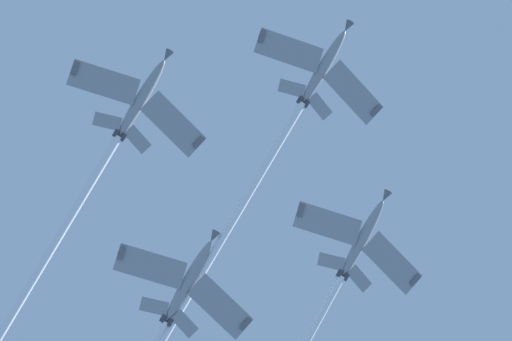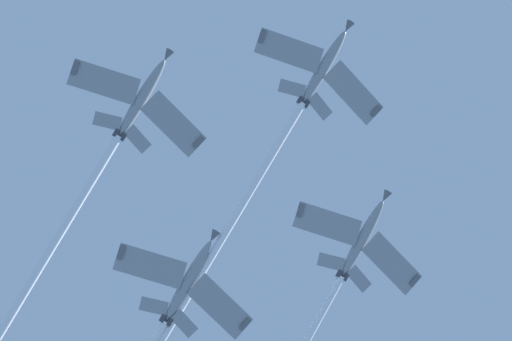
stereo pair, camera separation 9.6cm
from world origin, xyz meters
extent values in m
ellipsoid|color=gray|center=(-16.01, -5.63, 147.25)|extent=(9.60, 9.00, 5.99)
cone|color=#595E60|center=(-20.54, -1.46, 149.90)|extent=(2.24, 2.20, 1.73)
ellipsoid|color=black|center=(-17.26, -4.48, 148.63)|extent=(2.83, 2.72, 1.93)
cube|color=gray|center=(-19.08, -10.00, 146.84)|extent=(7.28, 9.52, 1.61)
cube|color=#595E60|center=(-21.62, -13.24, 146.83)|extent=(1.83, 1.43, 0.82)
cube|color=gray|center=(-11.91, -2.19, 146.84)|extent=(9.38, 7.78, 1.61)
cube|color=#595E60|center=(-8.90, 0.61, 146.83)|extent=(1.52, 1.81, 0.82)
cube|color=gray|center=(-14.17, -10.41, 145.27)|extent=(3.06, 3.99, 0.86)
cube|color=gray|center=(-11.08, -7.05, 145.27)|extent=(3.98, 3.26, 0.86)
cube|color=#595E60|center=(-12.35, -8.98, 146.63)|extent=(2.56, 2.37, 3.52)
cylinder|color=#38383D|center=(-12.42, -9.53, 144.86)|extent=(1.45, 1.42, 1.13)
cylinder|color=#38383D|center=(-11.81, -8.87, 144.86)|extent=(1.45, 1.42, 1.13)
cylinder|color=white|center=(3.12, -23.20, 135.95)|extent=(31.23, 28.81, 18.63)
ellipsoid|color=gray|center=(-15.52, -28.89, 141.20)|extent=(9.49, 9.09, 6.03)
cone|color=#595E60|center=(-19.99, -24.67, 143.87)|extent=(2.24, 2.21, 1.74)
ellipsoid|color=black|center=(-16.75, -27.73, 142.58)|extent=(2.81, 2.74, 1.94)
cube|color=gray|center=(-18.66, -33.22, 140.79)|extent=(7.36, 9.50, 1.62)
cube|color=#595E60|center=(-21.24, -36.42, 140.78)|extent=(1.82, 1.44, 0.83)
cube|color=gray|center=(-11.38, -25.51, 140.79)|extent=(9.40, 7.70, 1.62)
cube|color=#595E60|center=(-8.33, -22.75, 140.78)|extent=(1.51, 1.81, 0.83)
cube|color=gray|center=(-13.75, -33.70, 139.21)|extent=(3.09, 3.99, 0.86)
cube|color=gray|center=(-10.62, -30.38, 139.21)|extent=(3.98, 3.23, 0.86)
cube|color=#595E60|center=(-11.92, -32.30, 140.57)|extent=(2.54, 2.41, 3.52)
cylinder|color=#38383D|center=(-11.99, -32.84, 138.80)|extent=(1.45, 1.43, 1.13)
cylinder|color=#38383D|center=(-11.37, -32.19, 138.80)|extent=(1.45, 1.43, 1.13)
ellipsoid|color=gray|center=(8.31, -2.59, 140.57)|extent=(9.41, 9.11, 6.17)
cone|color=#595E60|center=(3.90, 1.64, 143.33)|extent=(2.24, 2.22, 1.75)
ellipsoid|color=black|center=(7.10, -1.43, 141.98)|extent=(2.80, 2.74, 1.97)
cube|color=gray|center=(5.14, -6.89, 140.15)|extent=(7.39, 9.48, 1.66)
cube|color=#595E60|center=(2.53, -10.07, 140.14)|extent=(1.81, 1.45, 0.85)
cube|color=gray|center=(12.47, 0.76, 140.15)|extent=(9.41, 7.64, 1.66)
cube|color=#595E60|center=(15.54, 3.50, 140.14)|extent=(1.49, 1.80, 0.85)
cube|color=gray|center=(10.02, -7.39, 138.52)|extent=(3.10, 3.98, 0.89)
cube|color=gray|center=(13.17, -4.10, 138.52)|extent=(3.98, 3.21, 0.89)
cube|color=#595E60|center=(11.88, -6.01, 139.88)|extent=(2.53, 2.44, 3.54)
cylinder|color=#38383D|center=(11.78, -6.54, 138.10)|extent=(1.45, 1.44, 1.14)
cylinder|color=#38383D|center=(12.41, -5.89, 138.10)|extent=(1.45, 1.44, 1.14)
cylinder|color=white|center=(24.39, -18.01, 130.42)|extent=(25.36, 24.37, 16.14)
ellipsoid|color=gray|center=(7.92, -26.22, 133.22)|extent=(9.41, 9.15, 6.11)
cone|color=#595E60|center=(3.51, -21.97, 135.93)|extent=(2.24, 2.22, 1.75)
ellipsoid|color=black|center=(6.71, -25.06, 134.62)|extent=(2.80, 2.75, 1.96)
cube|color=gray|center=(4.74, -30.52, 132.80)|extent=(7.41, 9.48, 1.64)
cube|color=#595E60|center=(2.13, -33.69, 132.79)|extent=(1.82, 1.45, 0.84)
cube|color=gray|center=(12.10, -22.88, 132.80)|extent=(9.42, 7.63, 1.64)
cube|color=#595E60|center=(15.17, -20.16, 132.79)|extent=(1.49, 1.81, 0.84)
cube|color=gray|center=(9.63, -31.03, 131.19)|extent=(3.11, 3.99, 0.88)
cube|color=gray|center=(12.79, -27.75, 131.19)|extent=(3.98, 3.20, 0.88)
cube|color=#595E60|center=(11.49, -29.66, 132.55)|extent=(2.52, 2.44, 3.53)
cylinder|color=#38383D|center=(11.40, -30.20, 130.77)|extent=(1.45, 1.44, 1.14)
cylinder|color=#38383D|center=(12.02, -29.55, 130.77)|extent=(1.45, 1.44, 1.14)
camera|label=1|loc=(-12.84, 19.39, 1.88)|focal=75.32mm
camera|label=2|loc=(-12.75, 19.42, 1.88)|focal=75.32mm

